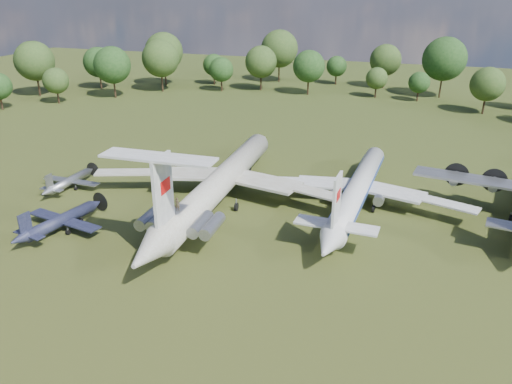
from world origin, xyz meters
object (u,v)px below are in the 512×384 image
(small_prop_west, at_px, (61,223))
(person_on_il62, at_px, (177,204))
(il62_airliner, at_px, (221,186))
(small_prop_northwest, at_px, (70,183))
(tu104_jet, at_px, (357,193))

(small_prop_west, bearing_deg, person_on_il62, 12.93)
(il62_airliner, height_order, person_on_il62, person_on_il62)
(il62_airliner, relative_size, small_prop_northwest, 3.98)
(small_prop_northwest, xyz_separation_m, person_on_il62, (25.03, -11.95, 5.02))
(small_prop_northwest, bearing_deg, il62_airliner, 7.30)
(tu104_jet, bearing_deg, il62_airliner, -163.25)
(small_prop_northwest, bearing_deg, tu104_jet, 10.95)
(tu104_jet, xyz_separation_m, person_on_il62, (-18.79, -19.21, 3.82))
(il62_airliner, bearing_deg, tu104_jet, 12.42)
(il62_airliner, distance_m, small_prop_west, 22.27)
(person_on_il62, bearing_deg, small_prop_northwest, -33.76)
(tu104_jet, relative_size, small_prop_northwest, 3.28)
(tu104_jet, bearing_deg, small_prop_west, -148.12)
(small_prop_northwest, height_order, person_on_il62, person_on_il62)
(il62_airliner, bearing_deg, person_on_il62, -90.00)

